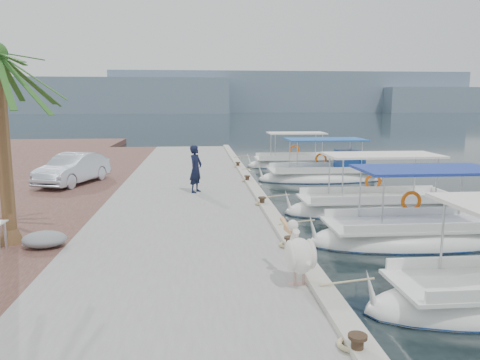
{
  "coord_description": "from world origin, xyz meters",
  "views": [
    {
      "loc": [
        -2.6,
        -14.56,
        4.1
      ],
      "look_at": [
        -1.0,
        3.0,
        1.2
      ],
      "focal_mm": 35.0,
      "sensor_mm": 36.0,
      "label": 1
    }
  ],
  "objects_px": {
    "fisherman": "(196,169)",
    "fishing_caique_d": "(323,176)",
    "pelican": "(299,254)",
    "fishing_caique_e": "(293,165)",
    "fishing_caique_b": "(417,238)",
    "parked_car": "(73,169)",
    "fishing_caique_c": "(375,209)"
  },
  "relations": [
    {
      "from": "fishing_caique_e",
      "to": "pelican",
      "type": "relative_size",
      "value": 3.83
    },
    {
      "from": "fishing_caique_c",
      "to": "pelican",
      "type": "xyz_separation_m",
      "value": [
        -4.69,
        -7.98,
        1.01
      ]
    },
    {
      "from": "fishing_caique_b",
      "to": "pelican",
      "type": "distance_m",
      "value": 6.21
    },
    {
      "from": "fishing_caique_c",
      "to": "fishing_caique_d",
      "type": "bearing_deg",
      "value": 89.67
    },
    {
      "from": "fisherman",
      "to": "fishing_caique_d",
      "type": "bearing_deg",
      "value": -22.72
    },
    {
      "from": "fishing_caique_c",
      "to": "pelican",
      "type": "bearing_deg",
      "value": -120.45
    },
    {
      "from": "fishing_caique_c",
      "to": "fishing_caique_b",
      "type": "bearing_deg",
      "value": -92.7
    },
    {
      "from": "fishing_caique_d",
      "to": "pelican",
      "type": "height_order",
      "value": "fishing_caique_d"
    },
    {
      "from": "fishing_caique_b",
      "to": "fisherman",
      "type": "height_order",
      "value": "fisherman"
    },
    {
      "from": "fishing_caique_c",
      "to": "parked_car",
      "type": "relative_size",
      "value": 1.67
    },
    {
      "from": "parked_car",
      "to": "fishing_caique_e",
      "type": "bearing_deg",
      "value": 54.51
    },
    {
      "from": "pelican",
      "to": "fisherman",
      "type": "bearing_deg",
      "value": 101.67
    },
    {
      "from": "fishing_caique_c",
      "to": "parked_car",
      "type": "xyz_separation_m",
      "value": [
        -12.28,
        4.59,
        1.06
      ]
    },
    {
      "from": "fishing_caique_d",
      "to": "pelican",
      "type": "xyz_separation_m",
      "value": [
        -4.74,
        -15.61,
        0.94
      ]
    },
    {
      "from": "fisherman",
      "to": "fishing_caique_e",
      "type": "bearing_deg",
      "value": -1.6
    },
    {
      "from": "fishing_caique_d",
      "to": "pelican",
      "type": "bearing_deg",
      "value": -106.88
    },
    {
      "from": "fisherman",
      "to": "parked_car",
      "type": "xyz_separation_m",
      "value": [
        -5.51,
        2.49,
        -0.27
      ]
    },
    {
      "from": "fishing_caique_b",
      "to": "parked_car",
      "type": "height_order",
      "value": "fishing_caique_b"
    },
    {
      "from": "fishing_caique_d",
      "to": "parked_car",
      "type": "bearing_deg",
      "value": -166.14
    },
    {
      "from": "fishing_caique_e",
      "to": "fisherman",
      "type": "relative_size",
      "value": 3.17
    },
    {
      "from": "pelican",
      "to": "parked_car",
      "type": "height_order",
      "value": "parked_car"
    },
    {
      "from": "fishing_caique_b",
      "to": "fishing_caique_d",
      "type": "xyz_separation_m",
      "value": [
        0.23,
        11.47,
        0.07
      ]
    },
    {
      "from": "fishing_caique_b",
      "to": "fishing_caique_d",
      "type": "height_order",
      "value": "same"
    },
    {
      "from": "pelican",
      "to": "fishing_caique_c",
      "type": "bearing_deg",
      "value": 59.55
    },
    {
      "from": "fisherman",
      "to": "parked_car",
      "type": "distance_m",
      "value": 6.05
    },
    {
      "from": "fishing_caique_b",
      "to": "fisherman",
      "type": "relative_size",
      "value": 3.44
    },
    {
      "from": "fishing_caique_c",
      "to": "parked_car",
      "type": "distance_m",
      "value": 13.16
    },
    {
      "from": "fishing_caique_e",
      "to": "fisherman",
      "type": "bearing_deg",
      "value": -119.83
    },
    {
      "from": "fishing_caique_b",
      "to": "pelican",
      "type": "bearing_deg",
      "value": -137.45
    },
    {
      "from": "fishing_caique_e",
      "to": "fishing_caique_b",
      "type": "bearing_deg",
      "value": -89.12
    },
    {
      "from": "fishing_caique_b",
      "to": "fishing_caique_c",
      "type": "bearing_deg",
      "value": 87.3
    },
    {
      "from": "fishing_caique_c",
      "to": "fishing_caique_d",
      "type": "relative_size",
      "value": 1.02
    }
  ]
}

